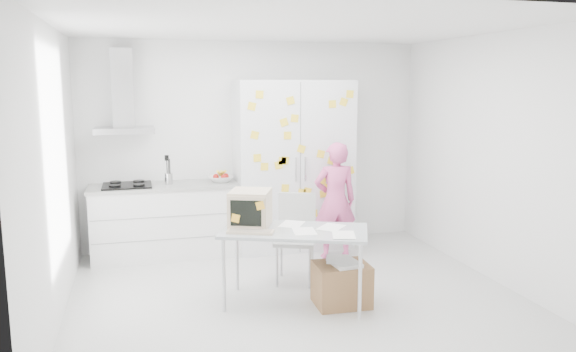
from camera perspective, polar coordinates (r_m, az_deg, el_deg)
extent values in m
cube|color=silver|center=(5.93, 0.71, -12.07)|extent=(4.50, 4.00, 0.02)
cube|color=white|center=(7.50, -3.45, 3.19)|extent=(4.50, 0.02, 2.70)
cube|color=white|center=(5.42, -22.80, 0.05)|extent=(0.02, 4.00, 2.70)
cube|color=white|center=(6.55, 20.04, 1.73)|extent=(0.02, 4.00, 2.70)
cube|color=white|center=(5.54, 0.77, 14.99)|extent=(4.50, 4.00, 0.02)
cube|color=white|center=(7.22, -12.28, -4.60)|extent=(1.80, 0.60, 0.88)
cube|color=gray|center=(6.89, -12.18, -4.07)|extent=(1.76, 0.01, 0.01)
cube|color=gray|center=(6.96, -12.10, -6.31)|extent=(1.76, 0.01, 0.01)
cube|color=#9E9E99|center=(7.12, -12.40, -1.00)|extent=(1.84, 0.63, 0.04)
cube|color=black|center=(7.11, -16.03, -0.96)|extent=(0.58, 0.50, 0.03)
cylinder|color=black|center=(7.00, -17.20, -0.94)|extent=(0.14, 0.14, 0.02)
cylinder|color=black|center=(6.99, -14.91, -0.84)|extent=(0.14, 0.14, 0.02)
cylinder|color=black|center=(7.23, -17.14, -0.61)|extent=(0.14, 0.14, 0.02)
cylinder|color=black|center=(7.23, -14.92, -0.51)|extent=(0.14, 0.14, 0.02)
cylinder|color=silver|center=(7.11, -12.03, -0.27)|extent=(0.10, 0.10, 0.14)
cylinder|color=black|center=(7.10, -12.18, 0.53)|extent=(0.01, 0.01, 0.30)
cylinder|color=black|center=(7.08, -11.91, 0.51)|extent=(0.01, 0.01, 0.30)
cylinder|color=black|center=(7.12, -12.02, 0.55)|extent=(0.01, 0.01, 0.30)
cube|color=black|center=(7.08, -12.23, 1.81)|extent=(0.05, 0.01, 0.07)
imported|color=white|center=(7.18, -6.84, -0.30)|extent=(0.31, 0.31, 0.08)
sphere|color=#B2140F|center=(7.19, -7.34, -0.08)|extent=(0.08, 0.08, 0.08)
sphere|color=#B2140F|center=(7.13, -6.54, -0.14)|extent=(0.08, 0.08, 0.08)
sphere|color=#B2140F|center=(7.22, -6.34, -0.01)|extent=(0.08, 0.08, 0.08)
cylinder|color=yellow|center=(7.18, -7.03, 0.28)|extent=(0.09, 0.17, 0.10)
cylinder|color=yellow|center=(7.19, -6.83, 0.29)|extent=(0.04, 0.17, 0.10)
cylinder|color=yellow|center=(7.19, -6.63, 0.30)|extent=(0.08, 0.17, 0.10)
cube|color=silver|center=(7.08, -16.28, 4.49)|extent=(0.70, 0.48, 0.07)
cube|color=silver|center=(7.18, -16.44, 8.55)|extent=(0.26, 0.24, 0.95)
cube|color=silver|center=(7.33, 0.54, 1.09)|extent=(1.50, 0.65, 2.20)
cube|color=slate|center=(7.01, 1.27, 0.71)|extent=(0.01, 0.01, 2.16)
cube|color=silver|center=(6.99, 0.82, 0.68)|extent=(0.02, 0.02, 0.30)
cube|color=silver|center=(7.02, 1.76, 0.72)|extent=(0.02, 0.02, 0.30)
cube|color=yellow|center=(7.06, 4.54, 7.30)|extent=(0.10, 0.00, 0.10)
cube|color=yellow|center=(7.12, 5.68, 7.49)|extent=(0.12, 0.00, 0.12)
cube|color=yellow|center=(7.24, 6.35, 0.54)|extent=(0.12, 0.00, 0.12)
cube|color=yellow|center=(6.94, -0.57, 1.55)|extent=(0.10, 0.00, 0.10)
cube|color=yellow|center=(6.98, 1.37, 2.77)|extent=(0.12, 0.00, 0.12)
cube|color=yellow|center=(7.17, 4.14, -1.10)|extent=(0.12, 0.00, 0.12)
cube|color=yellow|center=(7.00, -0.28, -1.23)|extent=(0.10, 0.00, 0.10)
cube|color=yellow|center=(6.90, 0.25, 7.67)|extent=(0.12, 0.00, 0.12)
cube|color=yellow|center=(7.09, 1.98, -1.58)|extent=(0.12, 0.00, 0.12)
cube|color=yellow|center=(7.13, 4.43, 1.56)|extent=(0.12, 0.00, 0.12)
cube|color=yellow|center=(7.12, 3.49, -0.47)|extent=(0.10, 0.00, 0.10)
cube|color=yellow|center=(6.89, -0.40, 5.48)|extent=(0.12, 0.00, 0.12)
cube|color=yellow|center=(6.89, -2.40, 0.95)|extent=(0.10, 0.00, 0.10)
cube|color=yellow|center=(6.86, -3.14, 1.84)|extent=(0.10, 0.00, 0.10)
cube|color=yellow|center=(6.79, -3.70, 7.08)|extent=(0.11, 0.00, 0.11)
cube|color=yellow|center=(7.09, 0.72, -3.41)|extent=(0.10, 0.00, 0.10)
cube|color=yellow|center=(6.94, -0.30, 1.60)|extent=(0.11, 0.00, 0.11)
cube|color=yellow|center=(7.27, 5.32, -3.07)|extent=(0.11, 0.00, 0.11)
cube|color=yellow|center=(7.14, 6.31, 8.27)|extent=(0.10, 0.00, 0.10)
cube|color=yellow|center=(6.92, -0.04, 4.14)|extent=(0.10, 0.00, 0.10)
cube|color=yellow|center=(6.93, -0.96, 1.11)|extent=(0.11, 0.00, 0.11)
cube|color=yellow|center=(7.18, 2.63, -3.84)|extent=(0.10, 0.00, 0.10)
cube|color=yellow|center=(6.81, -2.91, 8.27)|extent=(0.10, 0.00, 0.10)
cube|color=yellow|center=(6.82, -3.41, 4.17)|extent=(0.12, 0.00, 0.12)
cube|color=yellow|center=(7.16, 3.61, -1.81)|extent=(0.11, 0.00, 0.11)
cube|color=yellow|center=(6.92, 0.68, 5.88)|extent=(0.11, 0.00, 0.11)
cube|color=yellow|center=(7.07, 3.36, 2.25)|extent=(0.11, 0.00, 0.11)
cube|color=yellow|center=(7.07, 1.42, -1.70)|extent=(0.11, 0.00, 0.11)
imported|color=#D4528E|center=(6.97, 4.81, -2.50)|extent=(0.56, 0.40, 1.45)
cube|color=#AAB2B5|center=(5.48, 0.66, -5.61)|extent=(1.56, 1.18, 0.03)
cylinder|color=silver|center=(5.43, -6.55, -10.02)|extent=(0.05, 0.05, 0.72)
cylinder|color=silver|center=(5.28, 7.32, -10.60)|extent=(0.05, 0.05, 0.72)
cylinder|color=silver|center=(5.97, -5.20, -8.19)|extent=(0.05, 0.05, 0.72)
cylinder|color=silver|center=(5.83, 7.33, -8.65)|extent=(0.05, 0.05, 0.72)
cube|color=beige|center=(5.58, -3.85, -3.29)|extent=(0.51, 0.52, 0.36)
cube|color=beige|center=(5.38, -4.28, -3.78)|extent=(0.34, 0.15, 0.32)
cube|color=black|center=(5.37, -4.31, -3.80)|extent=(0.28, 0.12, 0.25)
cube|color=yellow|center=(5.40, -5.36, -4.30)|extent=(0.09, 0.04, 0.09)
cube|color=yellow|center=(5.32, -2.85, -3.03)|extent=(0.09, 0.04, 0.10)
cube|color=beige|center=(5.36, -3.84, -5.67)|extent=(0.46, 0.31, 0.03)
cube|color=gray|center=(5.36, -3.85, -5.52)|extent=(0.41, 0.26, 0.01)
cube|color=white|center=(5.42, 1.65, -5.61)|extent=(0.25, 0.32, 0.00)
cube|color=white|center=(5.56, 4.41, -5.21)|extent=(0.36, 0.36, 0.00)
cube|color=white|center=(5.30, 5.67, -5.96)|extent=(0.29, 0.35, 0.00)
cube|color=white|center=(5.67, 0.39, -4.91)|extent=(0.33, 0.36, 0.00)
cube|color=#B1B1AF|center=(6.14, 0.73, -6.61)|extent=(0.57, 0.57, 0.04)
cube|color=#B1B1AF|center=(6.27, 0.93, -3.84)|extent=(0.40, 0.18, 0.48)
cylinder|color=#ADACB1|center=(6.07, -1.12, -9.22)|extent=(0.04, 0.04, 0.44)
cylinder|color=#ADACB1|center=(6.03, 2.24, -9.34)|extent=(0.04, 0.04, 0.44)
cylinder|color=#ADACB1|center=(6.40, -0.69, -8.22)|extent=(0.04, 0.04, 0.44)
cylinder|color=#ADACB1|center=(6.37, 2.49, -8.33)|extent=(0.04, 0.04, 0.44)
cube|color=olive|center=(5.64, 5.46, -10.90)|extent=(0.53, 0.43, 0.42)
cube|color=silver|center=(5.55, 5.77, -8.76)|extent=(0.28, 0.35, 0.04)
cube|color=silver|center=(5.59, 5.05, -8.41)|extent=(0.31, 0.36, 0.00)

